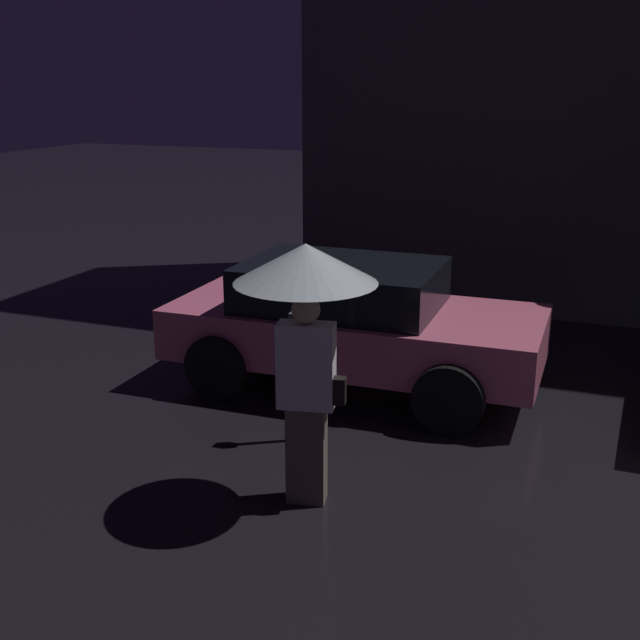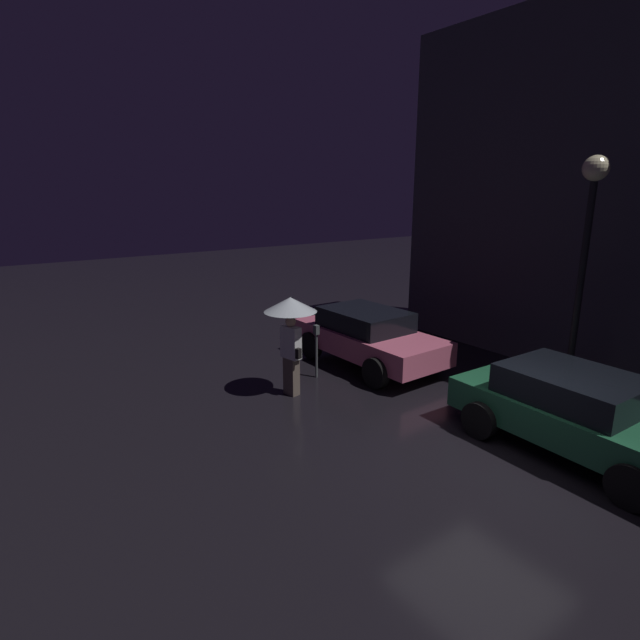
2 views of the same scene
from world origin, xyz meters
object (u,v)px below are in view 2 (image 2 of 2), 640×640
pedestrian_with_umbrella (291,318)px  street_lamp_near (589,223)px  parking_meter (316,345)px  parked_car_pink (368,336)px  parked_car_green (576,411)px

pedestrian_with_umbrella → street_lamp_near: size_ratio=0.44×
parking_meter → street_lamp_near: size_ratio=0.26×
pedestrian_with_umbrella → parking_meter: (-0.52, 1.03, -0.93)m
parked_car_pink → pedestrian_with_umbrella: pedestrian_with_umbrella is taller
parked_car_pink → parked_car_green: (5.38, 0.00, -0.02)m
parking_meter → street_lamp_near: (4.08, 3.76, 2.91)m
pedestrian_with_umbrella → parking_meter: size_ratio=1.69×
parked_car_pink → pedestrian_with_umbrella: 2.84m
parking_meter → parked_car_pink: bearing=90.0°
pedestrian_with_umbrella → parking_meter: bearing=105.4°
parked_car_pink → parking_meter: size_ratio=3.22×
parked_car_pink → parked_car_green: bearing=-1.2°
parked_car_pink → street_lamp_near: size_ratio=0.83×
parked_car_green → pedestrian_with_umbrella: 5.61m
parked_car_green → parking_meter: (-5.38, -1.59, 0.05)m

